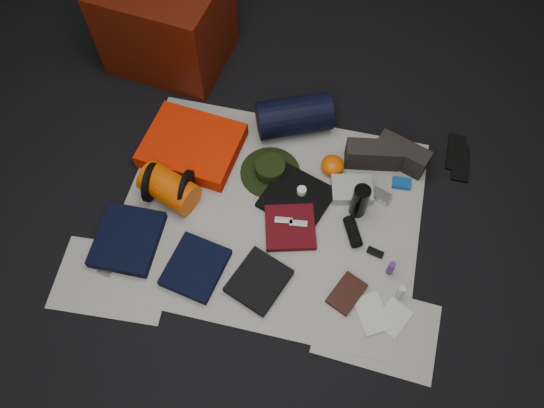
% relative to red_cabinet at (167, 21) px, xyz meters
% --- Properties ---
extents(floor, '(4.50, 4.50, 0.02)m').
position_rel_red_cabinet_xyz_m(floor, '(0.88, -0.99, -0.30)').
color(floor, black).
rests_on(floor, ground).
extents(newspaper_mat, '(1.60, 1.30, 0.01)m').
position_rel_red_cabinet_xyz_m(newspaper_mat, '(0.88, -0.99, -0.28)').
color(newspaper_mat, beige).
rests_on(newspaper_mat, floor).
extents(newspaper_sheet_front_left, '(0.61, 0.44, 0.00)m').
position_rel_red_cabinet_xyz_m(newspaper_sheet_front_left, '(0.18, -1.54, -0.28)').
color(newspaper_sheet_front_left, beige).
rests_on(newspaper_sheet_front_left, floor).
extents(newspaper_sheet_front_right, '(0.60, 0.43, 0.00)m').
position_rel_red_cabinet_xyz_m(newspaper_sheet_front_right, '(1.53, -1.49, -0.28)').
color(newspaper_sheet_front_right, beige).
rests_on(newspaper_sheet_front_right, floor).
extents(red_cabinet, '(0.75, 0.65, 0.57)m').
position_rel_red_cabinet_xyz_m(red_cabinet, '(0.00, 0.00, 0.00)').
color(red_cabinet, '#4B1105').
rests_on(red_cabinet, floor).
extents(sleeping_pad, '(0.57, 0.48, 0.10)m').
position_rel_red_cabinet_xyz_m(sleeping_pad, '(0.34, -0.69, -0.23)').
color(sleeping_pad, red).
rests_on(sleeping_pad, newspaper_mat).
extents(stuff_sack, '(0.35, 0.27, 0.18)m').
position_rel_red_cabinet_xyz_m(stuff_sack, '(0.32, -1.01, -0.19)').
color(stuff_sack, '#D24B03').
rests_on(stuff_sack, newspaper_mat).
extents(sack_strap_left, '(0.02, 0.22, 0.22)m').
position_rel_red_cabinet_xyz_m(sack_strap_left, '(0.22, -1.01, -0.17)').
color(sack_strap_left, black).
rests_on(sack_strap_left, newspaper_mat).
extents(sack_strap_right, '(0.03, 0.22, 0.22)m').
position_rel_red_cabinet_xyz_m(sack_strap_right, '(0.42, -1.01, -0.17)').
color(sack_strap_right, black).
rests_on(sack_strap_right, newspaper_mat).
extents(navy_duffel, '(0.48, 0.38, 0.22)m').
position_rel_red_cabinet_xyz_m(navy_duffel, '(0.88, -0.40, -0.17)').
color(navy_duffel, black).
rests_on(navy_duffel, newspaper_mat).
extents(boonie_brim, '(0.43, 0.43, 0.01)m').
position_rel_red_cabinet_xyz_m(boonie_brim, '(0.81, -0.74, -0.27)').
color(boonie_brim, black).
rests_on(boonie_brim, newspaper_mat).
extents(boonie_crown, '(0.17, 0.17, 0.07)m').
position_rel_red_cabinet_xyz_m(boonie_crown, '(0.81, -0.74, -0.23)').
color(boonie_crown, black).
rests_on(boonie_crown, boonie_brim).
extents(hiking_boot_left, '(0.32, 0.16, 0.15)m').
position_rel_red_cabinet_xyz_m(hiking_boot_left, '(1.36, -0.53, -0.20)').
color(hiking_boot_left, black).
rests_on(hiking_boot_left, newspaper_mat).
extents(hiking_boot_right, '(0.32, 0.21, 0.15)m').
position_rel_red_cabinet_xyz_m(hiking_boot_right, '(1.52, -0.50, -0.20)').
color(hiking_boot_right, black).
rests_on(hiking_boot_right, newspaper_mat).
extents(flip_flop_left, '(0.10, 0.26, 0.01)m').
position_rel_red_cabinet_xyz_m(flip_flop_left, '(1.83, -0.36, -0.28)').
color(flip_flop_left, black).
rests_on(flip_flop_left, floor).
extents(flip_flop_right, '(0.09, 0.25, 0.01)m').
position_rel_red_cabinet_xyz_m(flip_flop_right, '(1.86, -0.42, -0.28)').
color(flip_flop_right, black).
rests_on(flip_flop_right, floor).
extents(trousers_navy_a, '(0.33, 0.37, 0.06)m').
position_rel_red_cabinet_xyz_m(trousers_navy_a, '(0.18, -1.32, -0.25)').
color(trousers_navy_a, black).
rests_on(trousers_navy_a, newspaper_mat).
extents(trousers_navy_b, '(0.32, 0.35, 0.05)m').
position_rel_red_cabinet_xyz_m(trousers_navy_b, '(0.58, -1.39, -0.26)').
color(trousers_navy_b, black).
rests_on(trousers_navy_b, newspaper_mat).
extents(trousers_charcoal, '(0.33, 0.35, 0.04)m').
position_rel_red_cabinet_xyz_m(trousers_charcoal, '(0.91, -1.39, -0.26)').
color(trousers_charcoal, black).
rests_on(trousers_charcoal, newspaper_mat).
extents(black_tshirt, '(0.43, 0.41, 0.03)m').
position_rel_red_cabinet_xyz_m(black_tshirt, '(1.00, -0.87, -0.26)').
color(black_tshirt, black).
rests_on(black_tshirt, newspaper_mat).
extents(red_shirt, '(0.32, 0.32, 0.04)m').
position_rel_red_cabinet_xyz_m(red_shirt, '(1.00, -1.06, -0.26)').
color(red_shirt, '#50080F').
rests_on(red_shirt, newspaper_mat).
extents(orange_stuff_sack, '(0.16, 0.16, 0.09)m').
position_rel_red_cabinet_xyz_m(orange_stuff_sack, '(1.15, -0.64, -0.24)').
color(orange_stuff_sack, '#D24B03').
rests_on(orange_stuff_sack, newspaper_mat).
extents(first_aid_pouch, '(0.25, 0.21, 0.06)m').
position_rel_red_cabinet_xyz_m(first_aid_pouch, '(1.28, -0.76, -0.25)').
color(first_aid_pouch, '#969E97').
rests_on(first_aid_pouch, newspaper_mat).
extents(water_bottle, '(0.11, 0.11, 0.22)m').
position_rel_red_cabinet_xyz_m(water_bottle, '(1.33, -0.87, -0.17)').
color(water_bottle, black).
rests_on(water_bottle, newspaper_mat).
extents(speaker, '(0.13, 0.18, 0.06)m').
position_rel_red_cabinet_xyz_m(speaker, '(1.33, -1.01, -0.25)').
color(speaker, black).
rests_on(speaker, newspaper_mat).
extents(compact_camera, '(0.12, 0.10, 0.04)m').
position_rel_red_cabinet_xyz_m(compact_camera, '(1.44, -0.76, -0.26)').
color(compact_camera, silver).
rests_on(compact_camera, newspaper_mat).
extents(cyan_case, '(0.11, 0.07, 0.03)m').
position_rel_red_cabinet_xyz_m(cyan_case, '(1.55, -0.65, -0.26)').
color(cyan_case, '#0F4798').
rests_on(cyan_case, newspaper_mat).
extents(toiletry_purple, '(0.04, 0.04, 0.10)m').
position_rel_red_cabinet_xyz_m(toiletry_purple, '(1.54, -1.18, -0.23)').
color(toiletry_purple, '#4C2370').
rests_on(toiletry_purple, newspaper_mat).
extents(toiletry_clear, '(0.04, 0.04, 0.11)m').
position_rel_red_cabinet_xyz_m(toiletry_clear, '(1.61, -1.30, -0.23)').
color(toiletry_clear, '#B1B6B1').
rests_on(toiletry_clear, newspaper_mat).
extents(paperback_book, '(0.20, 0.23, 0.03)m').
position_rel_red_cabinet_xyz_m(paperback_book, '(1.35, -1.35, -0.27)').
color(paperback_book, black).
rests_on(paperback_book, newspaper_mat).
extents(map_booklet, '(0.22, 0.24, 0.01)m').
position_rel_red_cabinet_xyz_m(map_booklet, '(1.49, -1.42, -0.27)').
color(map_booklet, beige).
rests_on(map_booklet, newspaper_mat).
extents(map_printout, '(0.19, 0.21, 0.01)m').
position_rel_red_cabinet_xyz_m(map_printout, '(1.60, -1.42, -0.28)').
color(map_printout, beige).
rests_on(map_printout, newspaper_mat).
extents(sunglasses, '(0.09, 0.05, 0.02)m').
position_rel_red_cabinet_xyz_m(sunglasses, '(1.46, -1.10, -0.27)').
color(sunglasses, black).
rests_on(sunglasses, newspaper_mat).
extents(key_cluster, '(0.09, 0.09, 0.01)m').
position_rel_red_cabinet_xyz_m(key_cluster, '(0.13, -1.49, -0.27)').
color(key_cluster, silver).
rests_on(key_cluster, newspaper_mat).
extents(tape_roll, '(0.05, 0.05, 0.04)m').
position_rel_red_cabinet_xyz_m(tape_roll, '(1.02, -0.84, -0.23)').
color(tape_roll, silver).
rests_on(tape_roll, black_tshirt).
extents(energy_bar_a, '(0.10, 0.05, 0.01)m').
position_rel_red_cabinet_xyz_m(energy_bar_a, '(0.96, -1.04, -0.24)').
color(energy_bar_a, silver).
rests_on(energy_bar_a, red_shirt).
extents(energy_bar_b, '(0.10, 0.05, 0.01)m').
position_rel_red_cabinet_xyz_m(energy_bar_b, '(1.04, -1.04, -0.24)').
color(energy_bar_b, silver).
rests_on(energy_bar_b, red_shirt).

